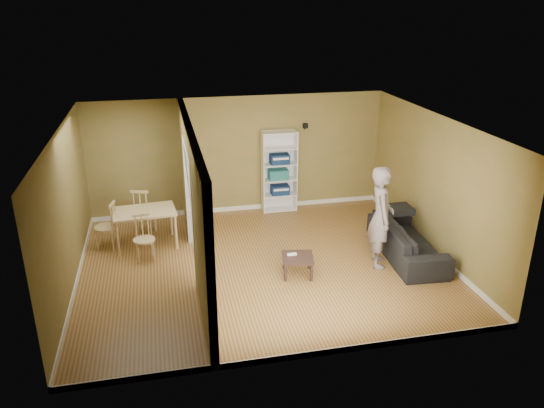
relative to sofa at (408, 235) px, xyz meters
The scene contains 15 objects.
room_shell 2.85m from the sofa, behind, with size 6.50×6.50×6.50m.
partition 4.00m from the sofa, behind, with size 0.22×5.50×2.60m, color olive, non-canonical shape.
wall_speaker 3.46m from the sofa, 112.55° to the left, with size 0.10×0.10×0.10m, color black.
sofa is the anchor object (origin of this frame).
person 0.96m from the sofa, 163.44° to the right, with size 0.62×0.79×2.18m, color slate.
bookshelf 3.38m from the sofa, 123.06° to the left, with size 0.77×0.34×1.84m.
paper_box_navy_a 3.29m from the sofa, 123.19° to the left, with size 0.40×0.26×0.21m, color navy.
paper_box_teal 3.34m from the sofa, 123.78° to the left, with size 0.43×0.28×0.22m, color #2A8775.
paper_box_navy_b 3.39m from the sofa, 123.40° to the left, with size 0.42×0.27×0.21m, color navy.
coffee_table 2.21m from the sofa, behind, with size 0.53×0.53×0.36m.
game_controller 2.29m from the sofa, behind, with size 0.17×0.04×0.03m, color white.
dining_table 5.01m from the sofa, 162.50° to the left, with size 1.17×0.78×0.73m.
chair_left 5.72m from the sofa, 164.55° to the left, with size 0.43×0.43×0.95m, color tan, non-canonical shape.
chair_near 4.87m from the sofa, 169.79° to the left, with size 0.40×0.40×0.87m, color #D3B98B, non-canonical shape.
chair_far 5.22m from the sofa, 156.80° to the left, with size 0.47×0.47×1.02m, color tan, non-canonical shape.
Camera 1 is at (-1.68, -8.42, 4.55)m, focal length 35.00 mm.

